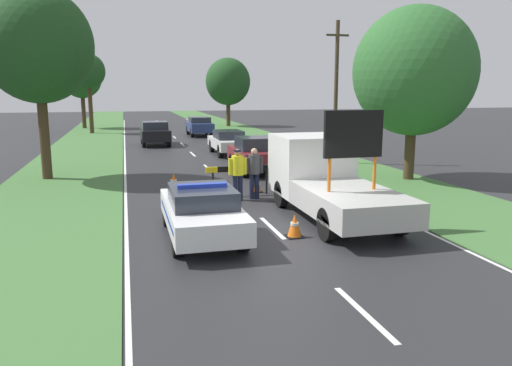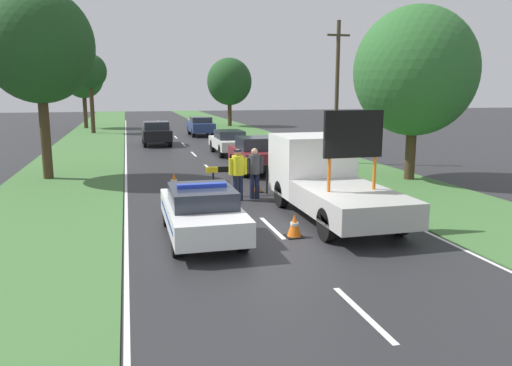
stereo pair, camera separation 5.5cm
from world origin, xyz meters
TOP-DOWN VIEW (x-y plane):
  - ground_plane at (0.00, 0.00)m, footprint 160.00×160.00m
  - lane_markings at (0.00, 18.18)m, footprint 7.98×70.97m
  - grass_verge_left at (-6.42, 20.00)m, footprint 4.76×120.00m
  - grass_verge_right at (6.42, 20.00)m, footprint 4.76×120.00m
  - police_car at (-2.02, 0.35)m, footprint 1.80×4.49m
  - work_truck at (2.02, 1.91)m, footprint 2.27×6.20m
  - road_barrier at (0.12, 5.29)m, footprint 2.50×0.08m
  - police_officer at (-0.15, 4.46)m, footprint 0.64×0.41m
  - pedestrian_civilian at (0.47, 4.57)m, footprint 0.64×0.41m
  - traffic_cone_near_police at (0.32, -0.22)m, footprint 0.44×0.44m
  - traffic_cone_centre_front at (2.58, 6.70)m, footprint 0.39×0.39m
  - traffic_cone_near_truck at (0.85, 5.63)m, footprint 0.37×0.37m
  - traffic_cone_behind_barrier at (-2.16, 6.62)m, footprint 0.51×0.51m
  - queued_car_wagon_maroon at (1.95, 10.09)m, footprint 1.86×3.92m
  - queued_car_van_white at (2.04, 16.85)m, footprint 1.72×4.59m
  - queued_car_sedan_black at (-1.85, 23.11)m, footprint 1.89×4.07m
  - queued_car_hatch_blue at (2.17, 29.48)m, footprint 1.84×4.31m
  - roadside_tree_near_left at (-7.18, 10.63)m, footprint 4.51×4.51m
  - roadside_tree_near_right at (6.73, 39.78)m, footprint 4.63×4.63m
  - roadside_tree_mid_left at (-6.70, 34.25)m, footprint 2.85×2.85m
  - roadside_tree_mid_right at (7.83, 6.60)m, footprint 5.04×5.04m
  - roadside_tree_far_left at (-7.77, 40.53)m, footprint 3.85×3.85m
  - utility_pole at (6.67, 11.88)m, footprint 1.20×0.20m

SIDE VIEW (x-z plane):
  - ground_plane at x=0.00m, z-range 0.00..0.00m
  - lane_markings at x=0.00m, z-range 0.00..0.01m
  - grass_verge_left at x=-6.42m, z-range 0.00..0.03m
  - grass_verge_right at x=6.42m, z-range 0.00..0.03m
  - traffic_cone_near_truck at x=0.85m, z-range 0.00..0.51m
  - traffic_cone_centre_front at x=2.58m, z-range 0.00..0.54m
  - traffic_cone_near_police at x=0.32m, z-range 0.00..0.61m
  - traffic_cone_behind_barrier at x=-2.16m, z-range 0.00..0.70m
  - police_car at x=-2.02m, z-range -0.02..1.43m
  - queued_car_van_white at x=2.04m, z-range 0.05..1.48m
  - queued_car_hatch_blue at x=2.17m, z-range 0.05..1.62m
  - queued_car_wagon_maroon at x=1.95m, z-range 0.02..1.68m
  - queued_car_sedan_black at x=-1.85m, z-range 0.03..1.67m
  - road_barrier at x=0.12m, z-range 0.34..1.42m
  - pedestrian_civilian at x=0.47m, z-range 0.16..1.95m
  - police_officer at x=-0.15m, z-range 0.17..1.96m
  - work_truck at x=2.02m, z-range -0.49..2.78m
  - utility_pole at x=6.67m, z-range 0.12..7.32m
  - roadside_tree_mid_right at x=7.83m, z-range 0.94..8.13m
  - roadside_tree_near_right at x=6.73m, z-range 1.09..8.15m
  - roadside_tree_far_left at x=-7.77m, z-range 1.45..8.47m
  - roadside_tree_mid_left at x=-6.70m, z-range 1.87..8.75m
  - roadside_tree_near_left at x=-7.18m, z-range 1.58..9.54m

